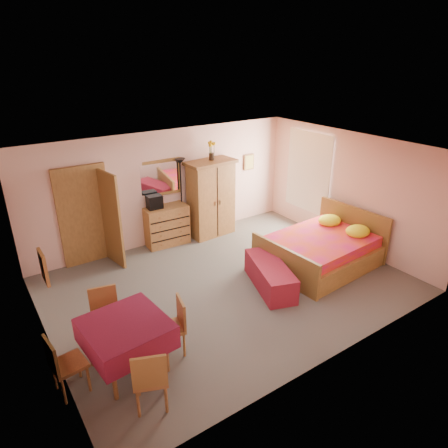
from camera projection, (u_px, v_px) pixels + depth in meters
floor at (228, 285)px, 7.73m from camera, size 6.50×6.50×0.00m
ceiling at (229, 152)px, 6.70m from camera, size 6.50×6.50×0.00m
wall_back at (166, 187)px, 9.11m from camera, size 6.50×0.10×2.60m
wall_front at (336, 284)px, 5.32m from camera, size 6.50×0.10×2.60m
wall_left at (37, 275)px, 5.54m from camera, size 0.10×5.00×2.60m
wall_right at (348, 191)px, 8.89m from camera, size 0.10×5.00×2.60m
doorway at (85, 217)px, 8.21m from camera, size 1.06×0.12×2.15m
window at (309, 172)px, 9.72m from camera, size 0.08×1.40×1.95m
picture_left at (44, 267)px, 4.94m from camera, size 0.04×0.32×0.42m
picture_back at (249, 162)px, 10.20m from camera, size 0.30×0.04×0.40m
chest_of_drawers at (167, 225)px, 9.20m from camera, size 1.01×0.55×0.93m
wall_mirror at (160, 178)px, 8.93m from camera, size 1.04×0.12×0.82m
stereo at (154, 202)px, 8.86m from camera, size 0.34×0.25×0.31m
floor_lamp at (182, 200)px, 9.29m from camera, size 0.33×0.33×1.95m
wardrobe at (211, 199)px, 9.52m from camera, size 1.21×0.68×1.85m
sunflower_vase at (211, 150)px, 9.12m from camera, size 0.19×0.19×0.45m
bed at (320, 242)px, 8.26m from camera, size 2.37×1.92×1.05m
bench at (270, 275)px, 7.57m from camera, size 0.98×1.55×0.49m
dining_table at (127, 346)px, 5.54m from camera, size 1.16×1.16×0.79m
chair_south at (150, 376)px, 4.94m from camera, size 0.55×0.55×0.92m
chair_north at (107, 319)px, 6.00m from camera, size 0.49×0.49×0.91m
chair_west at (69, 363)px, 5.16m from camera, size 0.45×0.45×0.89m
chair_east at (170, 328)px, 5.84m from camera, size 0.48×0.48×0.88m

